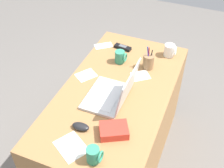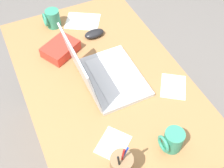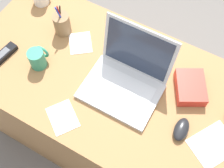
# 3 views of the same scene
# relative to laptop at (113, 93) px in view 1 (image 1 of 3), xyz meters

# --- Properties ---
(ground_plane) EXTENTS (6.00, 6.00, 0.00)m
(ground_plane) POSITION_rel_laptop_xyz_m (-0.08, -0.01, -0.81)
(ground_plane) COLOR slate
(desk) EXTENTS (1.34, 0.70, 0.76)m
(desk) POSITION_rel_laptop_xyz_m (-0.08, -0.01, -0.43)
(desk) COLOR #9E7042
(desk) RESTS_ON ground
(laptop) EXTENTS (0.33, 0.29, 0.26)m
(laptop) POSITION_rel_laptop_xyz_m (0.00, 0.00, 0.00)
(laptop) COLOR silver
(laptop) RESTS_ON desk
(computer_mouse) EXTENTS (0.06, 0.11, 0.04)m
(computer_mouse) POSITION_rel_laptop_xyz_m (0.30, -0.08, -0.04)
(computer_mouse) COLOR black
(computer_mouse) RESTS_ON desk
(coffee_mug_white) EXTENTS (0.08, 0.09, 0.09)m
(coffee_mug_white) POSITION_rel_laptop_xyz_m (-0.61, 0.22, -0.01)
(coffee_mug_white) COLOR white
(coffee_mug_white) RESTS_ON desk
(coffee_mug_tall) EXTENTS (0.07, 0.08, 0.09)m
(coffee_mug_tall) POSITION_rel_laptop_xyz_m (0.46, 0.08, -0.01)
(coffee_mug_tall) COLOR #338C6B
(coffee_mug_tall) RESTS_ON desk
(coffee_mug_spare) EXTENTS (0.07, 0.08, 0.09)m
(coffee_mug_spare) POSITION_rel_laptop_xyz_m (-0.39, -0.10, -0.01)
(coffee_mug_spare) COLOR #338C6B
(coffee_mug_spare) RESTS_ON desk
(cordless_phone) EXTENTS (0.06, 0.14, 0.03)m
(cordless_phone) POSITION_rel_laptop_xyz_m (-0.56, -0.15, -0.04)
(cordless_phone) COLOR black
(cordless_phone) RESTS_ON desk
(pen_holder) EXTENTS (0.08, 0.08, 0.18)m
(pen_holder) POSITION_rel_laptop_xyz_m (-0.40, 0.11, 0.00)
(pen_holder) COLOR olive
(pen_holder) RESTS_ON desk
(snack_bag) EXTENTS (0.18, 0.20, 0.05)m
(snack_bag) POSITION_rel_laptop_xyz_m (0.26, 0.11, -0.03)
(snack_bag) COLOR red
(snack_bag) RESTS_ON desk
(paper_note_near_laptop) EXTENTS (0.15, 0.16, 0.00)m
(paper_note_near_laptop) POSITION_rel_laptop_xyz_m (-0.54, -0.30, -0.05)
(paper_note_near_laptop) COLOR white
(paper_note_near_laptop) RESTS_ON desk
(paper_note_left) EXTENTS (0.16, 0.16, 0.00)m
(paper_note_left) POSITION_rel_laptop_xyz_m (-0.29, 0.09, -0.05)
(paper_note_left) COLOR white
(paper_note_left) RESTS_ON desk
(paper_note_right) EXTENTS (0.21, 0.22, 0.00)m
(paper_note_right) POSITION_rel_laptop_xyz_m (0.43, -0.07, -0.05)
(paper_note_right) COLOR white
(paper_note_right) RESTS_ON desk
(paper_note_front) EXTENTS (0.17, 0.16, 0.00)m
(paper_note_front) POSITION_rel_laptop_xyz_m (-0.15, -0.27, -0.05)
(paper_note_front) COLOR white
(paper_note_front) RESTS_ON desk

